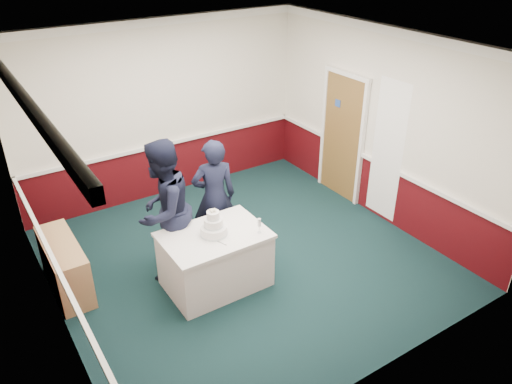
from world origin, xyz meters
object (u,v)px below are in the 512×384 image
wedding_cake (214,227)px  champagne_flute (259,223)px  sideboard (65,266)px  person_woman (214,197)px  cake_table (215,259)px  person_man (163,211)px  cake_knife (220,242)px

wedding_cake → champagne_flute: size_ratio=1.78×
sideboard → person_woman: bearing=-6.8°
champagne_flute → person_woman: bearing=95.0°
cake_table → person_woman: person_woman is taller
champagne_flute → person_man: size_ratio=0.11×
champagne_flute → person_man: person_man is taller
cake_knife → person_man: (-0.38, 0.80, 0.18)m
wedding_cake → champagne_flute: 0.57m
wedding_cake → person_man: person_man is taller
sideboard → wedding_cake: (1.67, -0.99, 0.55)m
cake_table → sideboard: bearing=149.5°
sideboard → wedding_cake: 2.02m
sideboard → person_man: (1.26, -0.39, 0.62)m
cake_table → champagne_flute: champagne_flute is taller
cake_knife → champagne_flute: (0.53, -0.08, 0.14)m
champagne_flute → wedding_cake: bearing=150.8°
sideboard → person_man: 1.46m
person_man → person_woman: person_man is taller
wedding_cake → person_man: size_ratio=0.19×
sideboard → person_man: size_ratio=0.62×
person_man → person_woman: 0.84m
cake_table → person_woman: bearing=60.9°
sideboard → wedding_cake: wedding_cake is taller
cake_knife → person_woman: 1.04m
wedding_cake → champagne_flute: wedding_cake is taller
person_woman → cake_knife: bearing=80.7°
cake_knife → champagne_flute: bearing=-29.5°
sideboard → champagne_flute: bearing=-30.2°
sideboard → cake_table: (1.67, -0.99, 0.05)m
cake_knife → champagne_flute: champagne_flute is taller
cake_table → person_woman: 0.96m
sideboard → cake_knife: bearing=-35.9°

